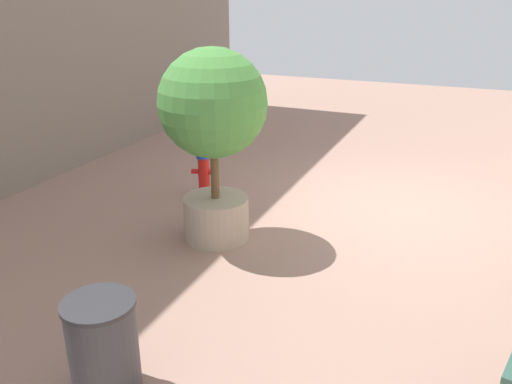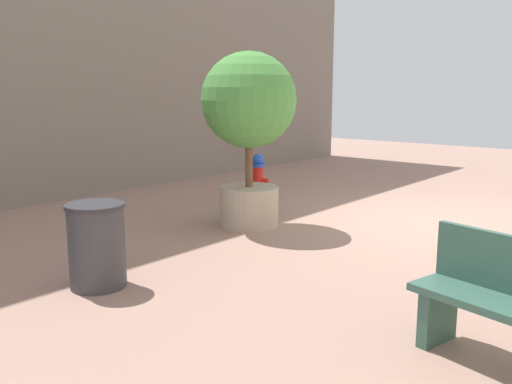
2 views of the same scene
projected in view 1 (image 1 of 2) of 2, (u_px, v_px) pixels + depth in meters
The scene contains 4 objects.
ground_plane at pixel (390, 207), 8.16m from camera, with size 23.40×23.40×0.00m, color #9E7A6B.
fire_hydrant at pixel (204, 171), 8.39m from camera, with size 0.41×0.38×0.89m.
planter_tree at pixel (213, 121), 6.58m from camera, with size 1.38×1.38×2.54m.
trash_bin at pixel (103, 347), 4.28m from camera, with size 0.60×0.60×0.87m.
Camera 1 is at (-1.05, 7.73, 3.18)m, focal length 36.73 mm.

